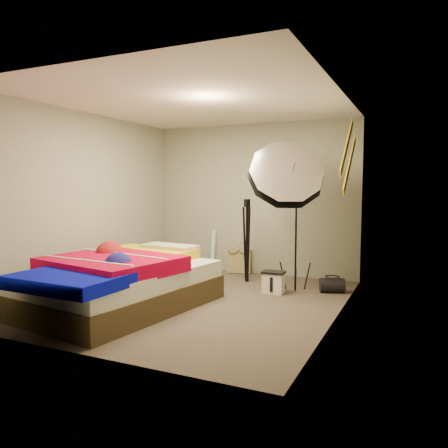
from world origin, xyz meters
The scene contains 15 objects.
floor centered at (0.00, 0.00, 0.00)m, with size 4.00×4.00×0.00m, color #50453C.
ceiling centered at (0.00, 0.00, 2.50)m, with size 4.00×4.00×0.00m, color silver.
wall_back centered at (0.00, 2.00, 1.25)m, with size 3.50×3.50×0.00m, color #969D8E.
wall_front centered at (0.00, -2.00, 1.25)m, with size 3.50×3.50×0.00m, color #969D8E.
wall_left centered at (-1.75, 0.00, 1.25)m, with size 4.00×4.00×0.00m, color #969D8E.
wall_right centered at (1.75, 0.00, 1.25)m, with size 4.00×4.00×0.00m, color #969D8E.
tote_bag centered at (-0.21, 1.90, 0.20)m, with size 0.40×0.12×0.40m, color #9B8B56.
wrapping_roll centered at (-0.71, 1.90, 0.36)m, with size 0.08×0.08×0.71m, color #5DC0D8.
camera_case centered at (0.76, 0.80, 0.14)m, with size 0.28×0.20×0.28m, color silver.
duffel_bag centered at (1.49, 1.17, 0.10)m, with size 0.20×0.20×0.33m, color black.
wall_stripe_upper centered at (1.73, 0.60, 1.95)m, with size 0.02×1.10×0.10m, color gold.
wall_stripe_lower centered at (1.73, 0.85, 1.75)m, with size 0.02×1.10×0.10m, color gold.
bed centered at (-0.71, -0.67, 0.33)m, with size 1.86×2.55×0.66m.
photo_umbrella centered at (0.86, 0.95, 1.59)m, with size 1.10×1.14×2.21m.
camera_tripod centered at (0.15, 1.33, 0.73)m, with size 0.09×0.09×1.27m.
Camera 1 is at (2.60, -4.86, 1.47)m, focal length 35.00 mm.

